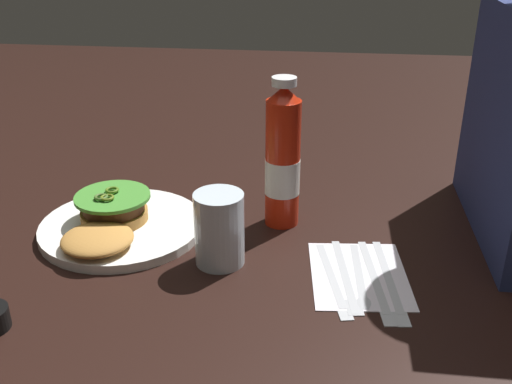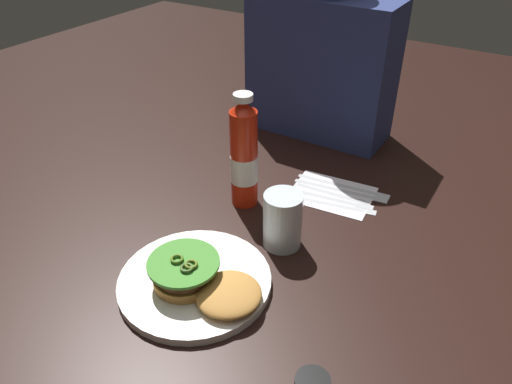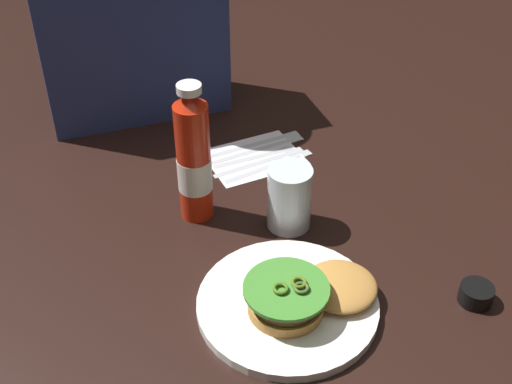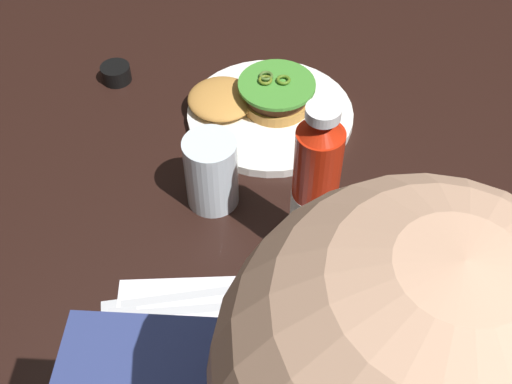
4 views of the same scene
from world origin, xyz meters
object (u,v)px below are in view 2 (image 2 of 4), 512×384
Objects in this scene: burger_sandwich at (200,280)px; ketchup_bottle at (244,157)px; butter_knife at (337,204)px; table_knife at (349,186)px; water_glass at (283,220)px; dinner_plate at (195,281)px; napkin at (332,194)px; diner_person at (323,46)px; fork_utensil at (337,199)px; steak_knife at (346,190)px; spoon_utensil at (344,196)px.

burger_sandwich is 0.82× the size of ketchup_bottle.
table_knife is at bearing 94.23° from butter_knife.
burger_sandwich is 0.20m from water_glass.
water_glass is 0.52× the size of table_knife.
dinner_plate is 1.51× the size of napkin.
water_glass reaches higher than butter_knife.
table_knife is (0.09, 0.45, -0.03)m from burger_sandwich.
diner_person is at bearing 98.92° from burger_sandwich.
burger_sandwich is 0.30m from ketchup_bottle.
dinner_plate is 0.39m from fork_utensil.
diner_person reaches higher than napkin.
dinner_plate is 1.24× the size of table_knife.
burger_sandwich is 0.44m from steak_knife.
napkin is at bearing -176.36° from spoon_utensil.
table_knife is (0.04, 0.25, -0.05)m from water_glass.
dinner_plate is 0.45m from table_knife.
diner_person reaches higher than water_glass.
table_knife is at bearing 95.32° from steak_knife.
ketchup_bottle is at bearing -139.37° from steak_knife.
fork_utensil is at bearing -56.60° from diner_person.
burger_sandwich is (0.02, -0.01, 0.03)m from dinner_plate.
butter_knife is 0.99× the size of fork_utensil.
steak_knife is at bearing 44.79° from napkin.
ketchup_bottle reaches higher than table_knife.
spoon_utensil is (0.12, 0.39, -0.00)m from dinner_plate.
fork_utensil is at bearing 77.55° from burger_sandwich.
burger_sandwich is 1.15× the size of napkin.
burger_sandwich is 0.38m from butter_knife.
fork_utensil is at bearing -40.48° from napkin.
ketchup_bottle reaches higher than butter_knife.
fork_utensil is at bearing 113.24° from butter_knife.
ketchup_bottle is 0.17m from water_glass.
dinner_plate is at bearing -105.21° from steak_knife.
water_glass is at bearing -97.93° from table_knife.
diner_person reaches higher than butter_knife.
diner_person is (-0.17, 0.27, 0.24)m from napkin.
water_glass is 0.22m from napkin.
napkin is 0.82× the size of table_knife.
burger_sandwich is at bearing -101.72° from steak_knife.
napkin is (0.06, 0.40, -0.03)m from burger_sandwich.
butter_knife is 0.04m from spoon_utensil.
napkin is 1.02× the size of spoon_utensil.
steak_knife is at bearing 98.15° from spoon_utensil.
napkin is 0.83× the size of steak_knife.
fork_utensil is 0.90× the size of table_knife.
water_glass is 0.54m from diner_person.
water_glass is 0.24m from steak_knife.
dinner_plate reaches higher than table_knife.
fork_utensil is at bearing -91.68° from table_knife.
diner_person is at bearing 122.02° from napkin.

